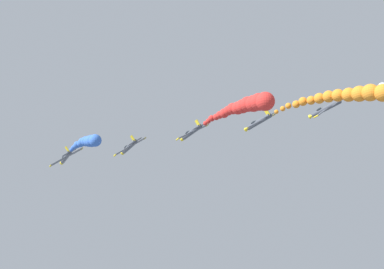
{
  "coord_description": "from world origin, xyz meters",
  "views": [
    {
      "loc": [
        -44.85,
        -92.22,
        76.63
      ],
      "look_at": [
        0.0,
        0.0,
        113.89
      ],
      "focal_mm": 42.12,
      "sensor_mm": 36.0,
      "label": 1
    }
  ],
  "objects_px": {
    "airplane_left_outer": "(258,122)",
    "airplane_right_outer": "(325,109)",
    "airplane_right_inner": "(191,132)",
    "airplane_lead": "(66,157)",
    "airplane_left_inner": "(129,147)"
  },
  "relations": [
    {
      "from": "airplane_left_inner",
      "to": "airplane_right_inner",
      "type": "height_order",
      "value": "airplane_right_inner"
    },
    {
      "from": "airplane_lead",
      "to": "airplane_left_inner",
      "type": "distance_m",
      "value": 17.04
    },
    {
      "from": "airplane_left_outer",
      "to": "airplane_right_outer",
      "type": "relative_size",
      "value": 1.0
    },
    {
      "from": "airplane_lead",
      "to": "airplane_left_inner",
      "type": "relative_size",
      "value": 1.0
    },
    {
      "from": "airplane_lead",
      "to": "airplane_left_outer",
      "type": "bearing_deg",
      "value": -38.5
    },
    {
      "from": "airplane_right_inner",
      "to": "airplane_right_outer",
      "type": "height_order",
      "value": "airplane_right_outer"
    },
    {
      "from": "airplane_left_outer",
      "to": "airplane_right_outer",
      "type": "distance_m",
      "value": 15.84
    },
    {
      "from": "airplane_right_outer",
      "to": "airplane_left_outer",
      "type": "bearing_deg",
      "value": 145.57
    },
    {
      "from": "airplane_right_inner",
      "to": "airplane_left_outer",
      "type": "relative_size",
      "value": 1.0
    },
    {
      "from": "airplane_lead",
      "to": "airplane_right_inner",
      "type": "distance_m",
      "value": 33.15
    },
    {
      "from": "airplane_left_outer",
      "to": "airplane_right_outer",
      "type": "xyz_separation_m",
      "value": [
        12.9,
        -8.85,
        2.48
      ]
    },
    {
      "from": "airplane_lead",
      "to": "airplane_right_outer",
      "type": "bearing_deg",
      "value": -37.52
    },
    {
      "from": "airplane_lead",
      "to": "airplane_left_inner",
      "type": "xyz_separation_m",
      "value": [
        13.26,
        -10.58,
        1.55
      ]
    },
    {
      "from": "airplane_left_inner",
      "to": "airplane_right_inner",
      "type": "relative_size",
      "value": 1.0
    },
    {
      "from": "airplane_right_inner",
      "to": "airplane_left_outer",
      "type": "bearing_deg",
      "value": -36.74
    }
  ]
}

